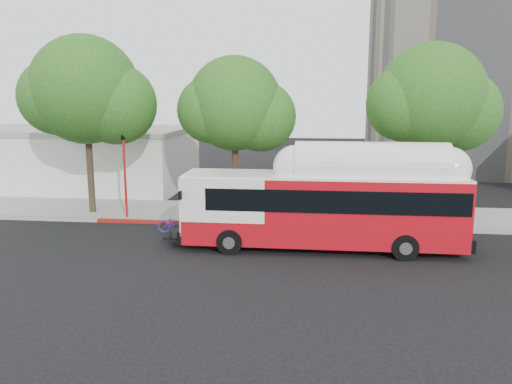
% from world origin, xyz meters
% --- Properties ---
extents(ground, '(120.00, 120.00, 0.00)m').
position_xyz_m(ground, '(0.00, 0.00, 0.00)').
color(ground, black).
rests_on(ground, ground).
extents(sidewalk, '(60.00, 5.00, 0.15)m').
position_xyz_m(sidewalk, '(0.00, 6.50, 0.07)').
color(sidewalk, gray).
rests_on(sidewalk, ground).
extents(curb_strip, '(60.00, 0.30, 0.15)m').
position_xyz_m(curb_strip, '(0.00, 3.90, 0.07)').
color(curb_strip, gray).
rests_on(curb_strip, ground).
extents(red_curb_segment, '(10.00, 0.32, 0.16)m').
position_xyz_m(red_curb_segment, '(-3.00, 3.90, 0.08)').
color(red_curb_segment, maroon).
rests_on(red_curb_segment, ground).
extents(street_tree_left, '(6.67, 5.80, 9.74)m').
position_xyz_m(street_tree_left, '(-8.53, 5.56, 6.60)').
color(street_tree_left, '#2D2116').
rests_on(street_tree_left, ground).
extents(street_tree_mid, '(5.75, 5.00, 8.62)m').
position_xyz_m(street_tree_mid, '(-0.59, 6.06, 5.91)').
color(street_tree_mid, '#2D2116').
rests_on(street_tree_mid, ground).
extents(street_tree_right, '(6.21, 5.40, 9.18)m').
position_xyz_m(street_tree_right, '(9.44, 5.86, 6.26)').
color(street_tree_right, '#2D2116').
rests_on(street_tree_right, ground).
extents(low_commercial_bldg, '(16.20, 10.20, 4.25)m').
position_xyz_m(low_commercial_bldg, '(-14.00, 14.00, 2.15)').
color(low_commercial_bldg, silver).
rests_on(low_commercial_bldg, ground).
extents(transit_bus, '(12.64, 2.75, 3.73)m').
position_xyz_m(transit_bus, '(3.69, 0.43, 1.74)').
color(transit_bus, '#B30C16').
rests_on(transit_bus, ground).
extents(signal_pole, '(0.13, 0.43, 4.53)m').
position_xyz_m(signal_pole, '(-6.64, 4.51, 2.32)').
color(signal_pole, red).
rests_on(signal_pole, ground).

